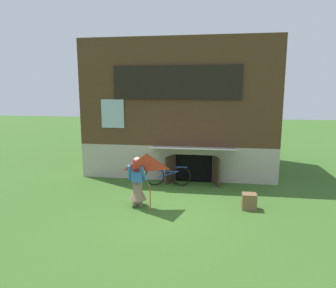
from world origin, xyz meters
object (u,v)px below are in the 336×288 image
Objects in this scene: person at (138,186)px; kite at (147,170)px; bicycle_blue at (168,176)px; wooden_crate at (249,201)px.

kite reaches higher than person.
bicycle_blue reaches higher than wooden_crate.
wooden_crate is (3.33, 0.27, -0.40)m from person.
person is 0.96m from kite.
person reaches higher than wooden_crate.
person reaches higher than bicycle_blue.
wooden_crate is (2.92, 0.83, -1.07)m from kite.
kite is 3.21m from wooden_crate.
wooden_crate is (2.73, -1.88, -0.14)m from bicycle_blue.
kite is (0.42, -0.56, 0.67)m from person.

